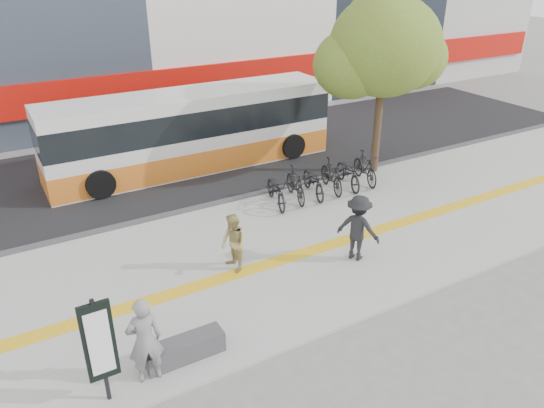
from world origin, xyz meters
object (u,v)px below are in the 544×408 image
pedestrian_tan (233,243)px  bench (185,349)px  seated_woman (145,340)px  bus (192,133)px  street_tree (382,48)px  signboard (99,343)px  pedestrian_dark (358,228)px

pedestrian_tan → bench: bearing=-46.5°
seated_woman → pedestrian_tan: 4.03m
bus → pedestrian_tan: bus is taller
street_tree → pedestrian_tan: 9.08m
signboard → street_tree: street_tree is taller
bench → pedestrian_tan: (2.29, 2.42, 0.55)m
bench → pedestrian_tan: bearing=46.7°
seated_woman → pedestrian_dark: seated_woman is taller
seated_woman → pedestrian_tan: seated_woman is taller
bench → bus: 10.61m
signboard → street_tree: size_ratio=0.35×
street_tree → bus: size_ratio=0.59×
seated_woman → pedestrian_dark: 6.34m
bench → pedestrian_dark: 5.56m
signboard → street_tree: bearing=29.1°
street_tree → seated_woman: bearing=-149.7°
pedestrian_tan → signboard: bearing=-58.1°
bus → seated_woman: 11.05m
bus → signboard: bearing=-119.9°
bench → pedestrian_tan: pedestrian_tan is taller
pedestrian_dark → bus: bearing=-22.1°
bus → bench: bearing=-113.2°
signboard → pedestrian_tan: signboard is taller
pedestrian_tan → pedestrian_dark: pedestrian_dark is taller
signboard → seated_woman: 0.90m
seated_woman → street_tree: bearing=-145.5°
bench → seated_woman: bearing=-168.4°
bench → pedestrian_tan: 3.38m
bus → pedestrian_dark: bus is taller
bench → bus: size_ratio=0.15×
bench → street_tree: 12.23m
signboard → pedestrian_dark: size_ratio=1.22×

